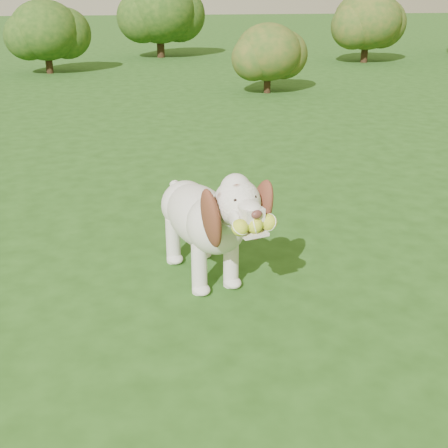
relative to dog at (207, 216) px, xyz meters
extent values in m
plane|color=#204513|center=(0.46, 0.21, -0.44)|extent=(80.00, 80.00, 0.00)
ellipsoid|color=silver|center=(-0.03, 0.11, -0.04)|extent=(0.53, 0.77, 0.37)
ellipsoid|color=silver|center=(0.04, -0.15, 0.00)|extent=(0.44, 0.44, 0.36)
ellipsoid|color=silver|center=(-0.09, 0.35, -0.05)|extent=(0.40, 0.40, 0.33)
cylinder|color=silver|center=(0.07, -0.28, 0.10)|extent=(0.26, 0.32, 0.28)
sphere|color=silver|center=(0.11, -0.41, 0.24)|extent=(0.31, 0.31, 0.25)
sphere|color=silver|center=(0.10, -0.39, 0.31)|extent=(0.20, 0.20, 0.17)
cube|color=silver|center=(0.15, -0.55, 0.23)|extent=(0.14, 0.17, 0.07)
ellipsoid|color=#592D28|center=(0.17, -0.63, 0.25)|extent=(0.07, 0.05, 0.05)
cube|color=silver|center=(0.15, -0.57, 0.13)|extent=(0.17, 0.19, 0.02)
ellipsoid|color=brown|center=(-0.04, -0.44, 0.16)|extent=(0.18, 0.27, 0.39)
ellipsoid|color=brown|center=(0.25, -0.36, 0.16)|extent=(0.19, 0.24, 0.39)
cylinder|color=silver|center=(-0.13, 0.49, -0.01)|extent=(0.11, 0.19, 0.14)
cylinder|color=silver|center=(-0.07, -0.15, -0.28)|extent=(0.12, 0.12, 0.32)
cylinder|color=silver|center=(0.14, -0.10, -0.28)|extent=(0.12, 0.12, 0.32)
cylinder|color=silver|center=(-0.19, 0.30, -0.28)|extent=(0.12, 0.12, 0.32)
cylinder|color=silver|center=(0.02, 0.35, -0.28)|extent=(0.12, 0.12, 0.32)
sphere|color=yellow|center=(0.08, -0.63, 0.18)|extent=(0.11, 0.11, 0.09)
sphere|color=yellow|center=(0.16, -0.61, 0.18)|extent=(0.11, 0.11, 0.09)
sphere|color=yellow|center=(0.24, -0.58, 0.18)|extent=(0.11, 0.11, 0.09)
cylinder|color=#382314|center=(0.55, 12.80, -0.12)|extent=(0.20, 0.20, 0.65)
ellipsoid|color=#1C3F13|center=(0.55, 12.80, 0.75)|extent=(1.95, 1.95, 1.66)
cylinder|color=#382314|center=(2.05, 6.79, -0.25)|extent=(0.12, 0.12, 0.39)
ellipsoid|color=#1C3F13|center=(2.05, 6.79, 0.27)|extent=(1.16, 1.16, 0.98)
cylinder|color=#382314|center=(-2.09, 10.06, -0.19)|extent=(0.15, 0.15, 0.50)
ellipsoid|color=#1C3F13|center=(-2.09, 10.06, 0.47)|extent=(1.49, 1.49, 1.26)
cylinder|color=#382314|center=(5.56, 10.78, -0.16)|extent=(0.17, 0.17, 0.56)
ellipsoid|color=#1C3F13|center=(5.56, 10.78, 0.58)|extent=(1.67, 1.67, 1.42)
camera|label=1|loc=(-0.43, -3.16, 1.29)|focal=45.00mm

